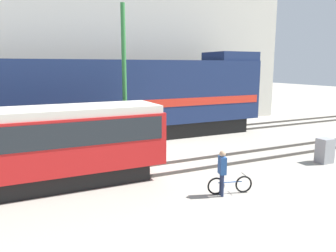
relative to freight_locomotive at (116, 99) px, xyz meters
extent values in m
plane|color=#9E998C|center=(1.04, -5.13, -2.61)|extent=(120.00, 120.00, 0.00)
cube|color=#47423D|center=(1.04, -7.33, -2.54)|extent=(60.00, 0.07, 0.14)
cube|color=#47423D|center=(1.04, -5.90, -2.54)|extent=(60.00, 0.07, 0.14)
cube|color=#47423D|center=(1.04, -0.72, -2.54)|extent=(60.00, 0.07, 0.14)
cube|color=#47423D|center=(1.04, 0.72, -2.54)|extent=(60.00, 0.07, 0.14)
cube|color=beige|center=(1.04, 7.07, 3.87)|extent=(30.49, 6.00, 12.96)
cube|color=black|center=(-0.14, 0.00, -2.11)|extent=(18.46, 2.55, 1.00)
cube|color=navy|center=(-0.14, 0.00, 0.38)|extent=(20.07, 3.00, 3.98)
cube|color=red|center=(-0.14, 0.00, -0.21)|extent=(19.67, 3.04, 0.50)
cube|color=navy|center=(8.40, 0.00, 2.68)|extent=(3.00, 2.85, 0.60)
cube|color=black|center=(-5.51, -6.61, -2.26)|extent=(9.19, 2.00, 0.70)
cube|color=red|center=(-5.51, -6.61, -0.87)|extent=(10.45, 2.50, 2.08)
cube|color=#1E2328|center=(-5.51, -6.61, -0.37)|extent=(10.03, 2.54, 0.90)
cube|color=beige|center=(-5.51, -6.61, 0.33)|extent=(10.24, 2.38, 0.30)
torus|color=black|center=(1.72, -10.32, -2.28)|extent=(0.64, 0.24, 0.65)
torus|color=black|center=(0.69, -10.04, -2.28)|extent=(0.64, 0.24, 0.65)
cylinder|color=#1E4C99|center=(1.20, -10.18, -2.17)|extent=(0.88, 0.28, 0.04)
cylinder|color=#1E4C99|center=(0.83, -10.08, -2.14)|extent=(0.03, 0.03, 0.29)
cylinder|color=#262626|center=(1.72, -10.32, -1.91)|extent=(0.14, 0.43, 0.02)
cylinder|color=#232D4C|center=(0.83, -10.14, -2.20)|extent=(0.11, 0.11, 0.82)
cylinder|color=#232D4C|center=(0.79, -10.30, -2.20)|extent=(0.11, 0.11, 0.82)
cube|color=#264C8C|center=(0.81, -10.22, -1.47)|extent=(0.31, 0.41, 0.63)
sphere|color=tan|center=(0.81, -10.22, -1.04)|extent=(0.22, 0.22, 0.22)
cylinder|color=#2D7238|center=(-0.52, -3.31, 1.24)|extent=(0.22, 0.22, 7.69)
cube|color=gray|center=(7.68, -8.91, -2.01)|extent=(0.70, 0.60, 1.20)
camera|label=1|loc=(-5.74, -19.50, 2.02)|focal=35.00mm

